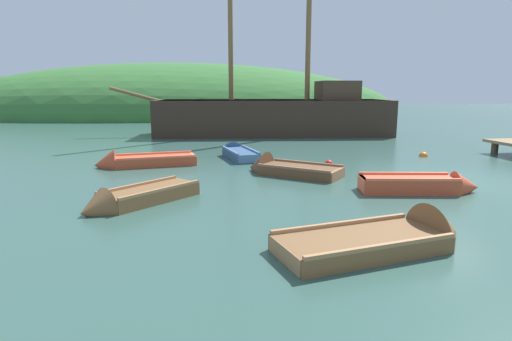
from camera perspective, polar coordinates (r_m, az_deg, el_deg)
The scene contains 11 objects.
ground_plane at distance 14.12m, azimuth 24.38°, elevation -1.13°, with size 120.00×120.00×0.00m, color #33564C.
shore_hill at distance 46.35m, azimuth -10.41°, elevation 7.40°, with size 48.48×21.87×10.77m, color #387033.
sailing_ship at distance 25.52m, azimuth 2.57°, elevation 6.67°, with size 16.46×5.29×13.44m.
rowboat_outer_left at distance 12.15m, azimuth 21.52°, elevation -2.05°, with size 3.22×1.38×0.86m.
rowboat_near_dock at distance 17.08m, azimuth -2.50°, elevation 2.17°, with size 1.37×3.05×0.88m.
rowboat_far at distance 15.71m, azimuth -15.51°, elevation 0.99°, with size 3.63×1.68×1.10m.
rowboat_outer_right at distance 13.77m, azimuth 3.82°, elevation -0.05°, with size 3.18×2.90×1.16m.
rowboat_portside at distance 7.90m, azimuth 18.07°, elevation -9.05°, with size 3.75×2.00×1.22m.
rowboat_center at distance 10.49m, azimuth -16.07°, elevation -3.89°, with size 2.87×2.78×0.92m.
buoy_red at distance 15.81m, azimuth 9.77°, elevation 0.89°, with size 0.29×0.29×0.29m, color red.
buoy_orange at distance 18.63m, azimuth 21.60°, elevation 1.79°, with size 0.36×0.36×0.36m, color orange.
Camera 1 is at (-7.61, -11.58, 2.71)m, focal length 29.71 mm.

